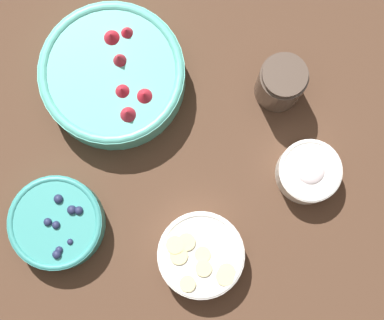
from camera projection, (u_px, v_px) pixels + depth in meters
name	position (u px, v px, depth m)	size (l,w,h in m)	color
ground_plane	(157.00, 151.00, 1.10)	(4.00, 4.00, 0.00)	#4C3323
bowl_strawberries	(113.00, 75.00, 1.08)	(0.25, 0.25, 0.09)	#56B7A8
bowl_blueberries	(57.00, 223.00, 1.06)	(0.15, 0.15, 0.06)	teal
bowl_bananas	(201.00, 255.00, 1.05)	(0.14, 0.14, 0.05)	white
bowl_cream	(309.00, 172.00, 1.07)	(0.11, 0.11, 0.06)	white
jar_chocolate	(281.00, 83.00, 1.07)	(0.08, 0.08, 0.10)	#4C3D33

